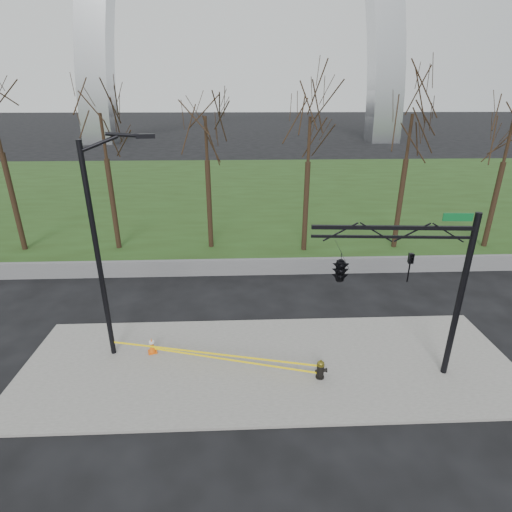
{
  "coord_description": "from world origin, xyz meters",
  "views": [
    {
      "loc": [
        -0.99,
        -11.81,
        9.23
      ],
      "look_at": [
        -0.4,
        2.0,
        3.56
      ],
      "focal_mm": 27.35,
      "sensor_mm": 36.0,
      "label": 1
    }
  ],
  "objects_px": {
    "traffic_cone": "(152,345)",
    "traffic_signal_mast": "(364,268)",
    "street_light": "(102,240)",
    "fire_hydrant": "(321,369)"
  },
  "relations": [
    {
      "from": "fire_hydrant",
      "to": "traffic_signal_mast",
      "type": "distance_m",
      "value": 3.93
    },
    {
      "from": "fire_hydrant",
      "to": "street_light",
      "type": "xyz_separation_m",
      "value": [
        -7.44,
        1.82,
        4.26
      ]
    },
    {
      "from": "street_light",
      "to": "traffic_signal_mast",
      "type": "bearing_deg",
      "value": -23.71
    },
    {
      "from": "traffic_signal_mast",
      "to": "fire_hydrant",
      "type": "bearing_deg",
      "value": -161.11
    },
    {
      "from": "traffic_cone",
      "to": "traffic_signal_mast",
      "type": "distance_m",
      "value": 8.41
    },
    {
      "from": "fire_hydrant",
      "to": "traffic_cone",
      "type": "distance_m",
      "value": 6.4
    },
    {
      "from": "fire_hydrant",
      "to": "traffic_cone",
      "type": "bearing_deg",
      "value": 165.43
    },
    {
      "from": "traffic_cone",
      "to": "traffic_signal_mast",
      "type": "relative_size",
      "value": 0.11
    },
    {
      "from": "traffic_signal_mast",
      "to": "traffic_cone",
      "type": "bearing_deg",
      "value": 173.29
    },
    {
      "from": "traffic_signal_mast",
      "to": "street_light",
      "type": "bearing_deg",
      "value": 174.22
    }
  ]
}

